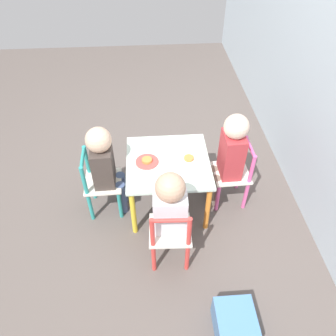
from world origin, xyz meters
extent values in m
plane|color=#5B514C|center=(0.00, 0.00, 0.00)|extent=(6.00, 6.00, 0.00)
cube|color=silver|center=(0.00, 0.00, 0.43)|extent=(0.58, 0.58, 0.02)
cylinder|color=#387AD1|center=(-0.26, -0.26, 0.21)|extent=(0.04, 0.04, 0.42)
cylinder|color=yellow|center=(0.26, -0.26, 0.21)|extent=(0.04, 0.04, 0.42)
cylinder|color=green|center=(-0.26, 0.26, 0.21)|extent=(0.04, 0.04, 0.42)
cylinder|color=orange|center=(0.26, 0.26, 0.21)|extent=(0.04, 0.04, 0.42)
cube|color=silver|center=(-0.01, 0.47, 0.28)|extent=(0.27, 0.27, 0.02)
cylinder|color=#E5599E|center=(-0.12, 0.36, 0.14)|extent=(0.03, 0.03, 0.27)
cylinder|color=#E5599E|center=(0.10, 0.36, 0.14)|extent=(0.03, 0.03, 0.27)
cylinder|color=#E5599E|center=(-0.12, 0.57, 0.14)|extent=(0.03, 0.03, 0.27)
cylinder|color=#E5599E|center=(0.09, 0.58, 0.14)|extent=(0.03, 0.03, 0.27)
cylinder|color=#E5599E|center=(-0.12, 0.57, 0.40)|extent=(0.03, 0.03, 0.26)
cylinder|color=#E5599E|center=(0.09, 0.58, 0.40)|extent=(0.03, 0.03, 0.26)
cylinder|color=#E5599E|center=(-0.01, 0.57, 0.51)|extent=(0.21, 0.03, 0.02)
cube|color=silver|center=(0.01, -0.47, 0.28)|extent=(0.27, 0.27, 0.02)
cylinder|color=teal|center=(0.11, -0.36, 0.14)|extent=(0.03, 0.03, 0.27)
cylinder|color=teal|center=(-0.10, -0.36, 0.14)|extent=(0.03, 0.03, 0.27)
cylinder|color=teal|center=(0.12, -0.57, 0.14)|extent=(0.03, 0.03, 0.27)
cylinder|color=teal|center=(-0.09, -0.58, 0.14)|extent=(0.03, 0.03, 0.27)
cylinder|color=teal|center=(0.12, -0.57, 0.40)|extent=(0.03, 0.03, 0.26)
cylinder|color=teal|center=(-0.09, -0.58, 0.40)|extent=(0.03, 0.03, 0.26)
cylinder|color=teal|center=(0.01, -0.57, 0.51)|extent=(0.21, 0.03, 0.02)
cube|color=silver|center=(0.47, -0.02, 0.28)|extent=(0.27, 0.27, 0.02)
cylinder|color=#DB3D38|center=(0.37, 0.09, 0.14)|extent=(0.03, 0.03, 0.27)
cylinder|color=#DB3D38|center=(0.36, -0.12, 0.14)|extent=(0.03, 0.03, 0.27)
cylinder|color=#DB3D38|center=(0.58, 0.08, 0.14)|extent=(0.03, 0.03, 0.27)
cylinder|color=#DB3D38|center=(0.57, -0.13, 0.14)|extent=(0.03, 0.03, 0.27)
cylinder|color=#DB3D38|center=(0.58, 0.08, 0.40)|extent=(0.03, 0.03, 0.26)
cylinder|color=#DB3D38|center=(0.57, -0.13, 0.40)|extent=(0.03, 0.03, 0.26)
cylinder|color=#DB3D38|center=(0.57, -0.03, 0.51)|extent=(0.03, 0.21, 0.02)
cylinder|color=#7A6B5B|center=(-0.06, 0.35, 0.14)|extent=(0.07, 0.07, 0.29)
cylinder|color=#7A6B5B|center=(0.04, 0.35, 0.14)|extent=(0.07, 0.07, 0.29)
cube|color=#B23338|center=(-0.01, 0.45, 0.46)|extent=(0.20, 0.15, 0.34)
sphere|color=beige|center=(-0.01, 0.45, 0.70)|extent=(0.17, 0.17, 0.17)
cylinder|color=#4C608E|center=(0.06, -0.35, 0.14)|extent=(0.07, 0.07, 0.29)
cylinder|color=#4C608E|center=(-0.04, -0.35, 0.14)|extent=(0.07, 0.07, 0.29)
cube|color=#423833|center=(0.01, -0.45, 0.44)|extent=(0.20, 0.14, 0.30)
sphere|color=#DBB293|center=(0.01, -0.45, 0.66)|extent=(0.17, 0.17, 0.17)
cylinder|color=#7A6B5B|center=(0.35, 0.03, 0.14)|extent=(0.07, 0.07, 0.29)
cylinder|color=#7A6B5B|center=(0.35, -0.07, 0.14)|extent=(0.07, 0.07, 0.29)
cube|color=silver|center=(0.45, -0.02, 0.43)|extent=(0.15, 0.21, 0.29)
sphere|color=tan|center=(0.45, -0.02, 0.65)|extent=(0.17, 0.17, 0.17)
cylinder|color=white|center=(0.00, 0.15, 0.44)|extent=(0.15, 0.15, 0.01)
cylinder|color=#D6843D|center=(0.00, 0.15, 0.45)|extent=(0.07, 0.07, 0.02)
cylinder|color=#E54C47|center=(0.00, -0.15, 0.44)|extent=(0.16, 0.16, 0.01)
cylinder|color=#D6843D|center=(0.00, -0.15, 0.45)|extent=(0.07, 0.07, 0.02)
cube|color=#4C7FB7|center=(0.99, 0.30, 0.09)|extent=(0.26, 0.22, 0.17)
camera|label=1|loc=(1.68, -0.12, 1.97)|focal=35.00mm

